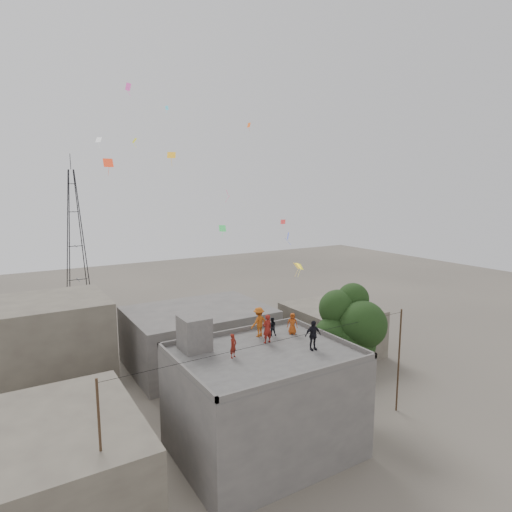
{
  "coord_description": "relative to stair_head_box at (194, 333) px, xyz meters",
  "views": [
    {
      "loc": [
        -12.63,
        -19.96,
        15.48
      ],
      "look_at": [
        1.5,
        3.32,
        11.22
      ],
      "focal_mm": 30.0,
      "sensor_mm": 36.0,
      "label": 1
    }
  ],
  "objects": [
    {
      "name": "neighbor_west",
      "position": [
        -7.8,
        -0.6,
        -5.1
      ],
      "size": [
        8.0,
        10.0,
        4.0
      ],
      "primitive_type": "cube",
      "color": "#575045",
      "rests_on": "ground"
    },
    {
      "name": "neighbor_east",
      "position": [
        17.2,
        7.4,
        -4.9
      ],
      "size": [
        7.0,
        8.0,
        4.4
      ],
      "primitive_type": "cube",
      "color": "#575045",
      "rests_on": "ground"
    },
    {
      "name": "kites",
      "position": [
        3.68,
        4.0,
        8.27
      ],
      "size": [
        15.41,
        16.51,
        12.52
      ],
      "color": "red",
      "rests_on": "ground"
    },
    {
      "name": "tree",
      "position": [
        10.57,
        -2.0,
        -1.0
      ],
      "size": [
        4.9,
        4.6,
        9.1
      ],
      "color": "black",
      "rests_on": "ground"
    },
    {
      "name": "parapet",
      "position": [
        3.2,
        -2.6,
        -0.85
      ],
      "size": [
        10.0,
        8.0,
        0.3
      ],
      "color": "#52504D",
      "rests_on": "main_building"
    },
    {
      "name": "ground",
      "position": [
        3.2,
        -2.6,
        -7.1
      ],
      "size": [
        140.0,
        140.0,
        0.0
      ],
      "primitive_type": "plane",
      "color": "#4F4940",
      "rests_on": "ground"
    },
    {
      "name": "stair_head_box",
      "position": [
        0.0,
        0.0,
        0.0
      ],
      "size": [
        1.6,
        1.8,
        2.0
      ],
      "primitive_type": "cube",
      "color": "#52504D",
      "rests_on": "main_building"
    },
    {
      "name": "neighbor_north",
      "position": [
        5.2,
        11.4,
        -4.6
      ],
      "size": [
        12.0,
        9.0,
        5.0
      ],
      "primitive_type": "cube",
      "color": "#52504D",
      "rests_on": "ground"
    },
    {
      "name": "main_building",
      "position": [
        3.2,
        -2.6,
        -4.05
      ],
      "size": [
        10.0,
        8.0,
        6.1
      ],
      "color": "#52504D",
      "rests_on": "ground"
    },
    {
      "name": "person_orange_child",
      "position": [
        6.56,
        -0.8,
        -0.3
      ],
      "size": [
        0.82,
        0.78,
        1.41
      ],
      "primitive_type": "imported",
      "rotation": [
        0.0,
        0.0,
        -0.67
      ],
      "color": "#A64213",
      "rests_on": "main_building"
    },
    {
      "name": "person_red_child",
      "position": [
        1.37,
        -2.29,
        -0.31
      ],
      "size": [
        0.6,
        0.53,
        1.38
      ],
      "primitive_type": "imported",
      "rotation": [
        0.0,
        0.0,
        0.48
      ],
      "color": "maroon",
      "rests_on": "main_building"
    },
    {
      "name": "person_dark_adult",
      "position": [
        5.94,
        -3.69,
        -0.11
      ],
      "size": [
        1.09,
        0.56,
        1.78
      ],
      "primitive_type": "imported",
      "rotation": [
        0.0,
        0.0,
        -0.13
      ],
      "color": "black",
      "rests_on": "main_building"
    },
    {
      "name": "neighbor_northwest",
      "position": [
        -6.8,
        13.4,
        -3.6
      ],
      "size": [
        9.0,
        8.0,
        7.0
      ],
      "primitive_type": "cube",
      "color": "#575045",
      "rests_on": "ground"
    },
    {
      "name": "person_dark_child",
      "position": [
        5.25,
        -0.37,
        -0.4
      ],
      "size": [
        0.72,
        0.65,
        1.21
      ],
      "primitive_type": "imported",
      "rotation": [
        0.0,
        0.0,
        2.75
      ],
      "color": "black",
      "rests_on": "main_building"
    },
    {
      "name": "utility_line",
      "position": [
        3.7,
        -3.85,
        -3.27
      ],
      "size": [
        20.12,
        0.62,
        7.4
      ],
      "color": "black",
      "rests_on": "ground"
    },
    {
      "name": "person_orange_adult",
      "position": [
        4.44,
        -0.05,
        -0.04
      ],
      "size": [
        1.37,
        0.97,
        1.92
      ],
      "primitive_type": "imported",
      "rotation": [
        0.0,
        0.0,
        -2.91
      ],
      "color": "#AB4F13",
      "rests_on": "main_building"
    },
    {
      "name": "transmission_tower",
      "position": [
        -0.8,
        37.4,
        1.97
      ],
      "size": [
        2.97,
        2.97,
        20.01
      ],
      "color": "black",
      "rests_on": "ground"
    },
    {
      "name": "person_red_adult",
      "position": [
        4.27,
        -1.31,
        -0.1
      ],
      "size": [
        0.7,
        0.49,
        1.8
      ],
      "primitive_type": "imported",
      "rotation": [
        0.0,
        0.0,
        3.24
      ],
      "color": "maroon",
      "rests_on": "main_building"
    }
  ]
}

